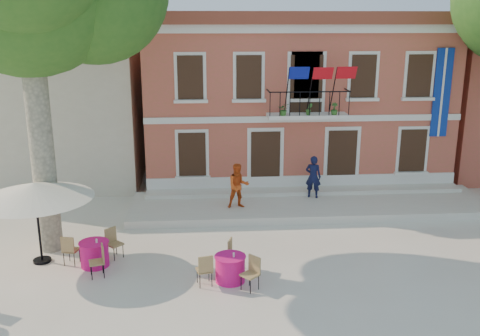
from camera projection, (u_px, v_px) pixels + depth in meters
The scene contains 9 objects.
ground at pixel (275, 258), 16.66m from camera, with size 90.00×90.00×0.00m, color beige.
main_building at pixel (289, 94), 25.38m from camera, with size 13.50×9.59×7.50m.
neighbor_west at pixel (49, 105), 25.70m from camera, with size 9.40×9.40×6.40m.
terrace at pixel (310, 205), 20.99m from camera, with size 14.00×3.40×0.30m, color silver.
patio_umbrella at pixel (35, 191), 15.82m from camera, with size 3.42×3.42×2.54m.
pedestrian_navy at pixel (313, 177), 21.25m from camera, with size 0.62×0.41×1.70m, color #101435.
pedestrian_orange at pixel (238, 186), 20.07m from camera, with size 0.83×0.65×1.71m, color #DB5019.
cafe_table_0 at pixel (94, 253), 16.05m from camera, with size 1.80×1.81×0.95m.
cafe_table_1 at pixel (230, 267), 15.10m from camera, with size 1.79×1.83×0.95m.
Camera 1 is at (-2.19, -15.17, 7.19)m, focal length 40.00 mm.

